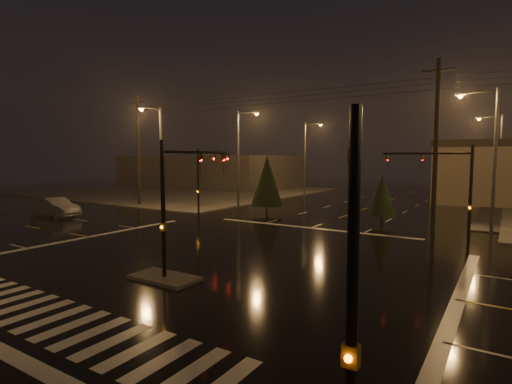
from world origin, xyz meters
TOP-DOWN VIEW (x-y plane):
  - ground at (0.00, 0.00)m, footprint 140.00×140.00m
  - sidewalk_nw at (-30.00, 30.00)m, footprint 36.00×36.00m
  - median_island at (0.00, -4.00)m, footprint 3.00×1.60m
  - crosswalk at (0.00, -9.00)m, footprint 15.00×2.60m
  - stop_bar_far at (0.00, 11.00)m, footprint 16.00×0.50m
  - commercial_block at (-35.00, 42.00)m, footprint 30.00×18.00m
  - signal_mast_median at (0.00, -3.07)m, footprint 0.25×4.59m
  - signal_mast_ne at (9.50, 10.14)m, footprint 4.84×1.86m
  - signal_mast_nw at (-9.50, 10.14)m, footprint 4.84×1.86m
  - signal_mast_se at (10.23, -9.75)m, footprint 1.55×3.87m
  - streetlight_1 at (-11.18, 18.00)m, footprint 2.77×0.32m
  - streetlight_2 at (-11.18, 34.00)m, footprint 2.77×0.32m
  - streetlight_3 at (11.18, 16.00)m, footprint 2.77×0.32m
  - streetlight_4 at (11.18, 36.00)m, footprint 2.77×0.32m
  - streetlight_5 at (-16.00, 11.18)m, footprint 0.32×2.77m
  - utility_pole_0 at (-22.00, 14.00)m, footprint 2.20×0.32m
  - utility_pole_1 at (8.00, 14.00)m, footprint 2.20×0.32m
  - conifer_3 at (-7.01, 16.34)m, footprint 3.03×3.03m
  - conifer_4 at (4.03, 15.56)m, footprint 2.05×2.05m
  - car_crossing at (-21.65, 4.07)m, footprint 5.18×1.83m

SIDE VIEW (x-z plane):
  - ground at x=0.00m, z-range 0.00..0.00m
  - crosswalk at x=0.00m, z-range 0.00..0.01m
  - stop_bar_far at x=0.00m, z-range 0.00..0.01m
  - sidewalk_nw at x=-30.00m, z-range 0.00..0.12m
  - median_island at x=0.00m, z-range 0.00..0.15m
  - car_crossing at x=-21.65m, z-range 0.00..1.70m
  - conifer_4 at x=4.03m, z-range 0.35..4.26m
  - commercial_block at x=-35.00m, z-range 0.00..5.60m
  - conifer_3 at x=-7.01m, z-range 0.35..5.79m
  - signal_mast_se at x=10.23m, z-range 0.71..6.71m
  - signal_mast_median at x=0.00m, z-range 0.75..6.75m
  - signal_mast_ne at x=9.50m, z-range 0.79..6.79m
  - signal_mast_nw at x=-9.50m, z-range 0.79..6.79m
  - streetlight_1 at x=-11.18m, z-range 0.80..10.80m
  - streetlight_2 at x=-11.18m, z-range 0.80..10.80m
  - streetlight_3 at x=11.18m, z-range 0.80..10.80m
  - streetlight_4 at x=11.18m, z-range 0.80..10.80m
  - streetlight_5 at x=-16.00m, z-range 0.80..10.80m
  - utility_pole_0 at x=-22.00m, z-range 0.13..12.13m
  - utility_pole_1 at x=8.00m, z-range 0.13..12.13m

